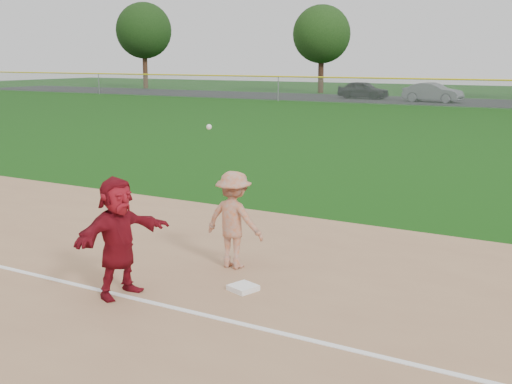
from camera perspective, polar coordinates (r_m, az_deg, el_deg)
The scene contains 9 objects.
ground at distance 9.96m, azimuth -4.36°, elevation -8.89°, with size 160.00×160.00×0.00m, color #12410C.
foul_line at distance 9.35m, azimuth -7.16°, elevation -10.21°, with size 60.00×0.10×0.01m, color white.
first_base at distance 9.95m, azimuth -1.15°, elevation -8.51°, with size 0.37×0.37×0.08m, color white.
base_runner at distance 9.72m, azimuth -12.17°, elevation -3.91°, with size 1.68×0.54×1.81m, color maroon.
car_left at distance 57.50m, azimuth 9.51°, elevation 8.95°, with size 1.80×4.47×1.52m, color black.
car_mid at distance 54.20m, azimuth 15.44°, elevation 8.53°, with size 1.63×4.69×1.54m, color slate.
first_base_play at distance 10.80m, azimuth -1.98°, elevation -2.48°, with size 1.08×1.06×2.50m.
tree_0 at distance 77.45m, azimuth -9.94°, elevation 13.95°, with size 6.40×6.40×9.81m.
tree_1 at distance 66.57m, azimuth 5.86°, elevation 13.77°, with size 5.80×5.80×8.75m.
Camera 1 is at (5.28, -7.68, 3.52)m, focal length 45.00 mm.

